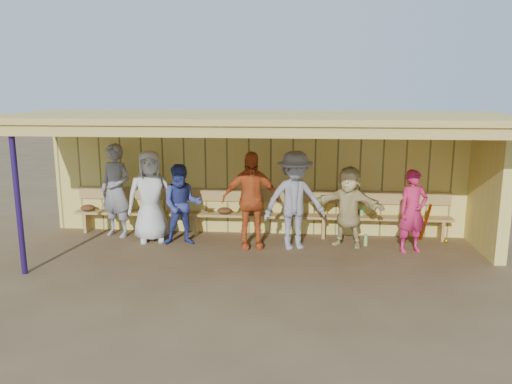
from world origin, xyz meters
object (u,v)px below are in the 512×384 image
player_a (116,191)px  player_g (413,211)px  player_d (251,200)px  player_b (150,196)px  player_e (295,201)px  player_c (182,205)px  player_f (348,206)px  bench (259,210)px

player_a → player_g: player_a is taller
player_a → player_g: bearing=13.4°
player_d → player_b: bearing=161.0°
player_d → player_e: player_e is taller
player_c → player_e: 2.13m
player_b → player_e: player_e is taller
player_a → player_b: size_ratio=1.05×
player_b → player_e: bearing=-23.8°
player_c → player_f: 3.14m
player_g → bench: 2.98m
player_a → player_e: bearing=10.6°
player_a → bench: player_a is taller
player_a → player_d: 2.80m
player_b → player_f: size_ratio=1.17×
player_b → player_c: player_b is taller
player_f → player_d: bearing=-150.6°
player_d → player_g: (2.95, -0.02, -0.15)m
player_f → bench: size_ratio=0.20×
player_b → player_d: (1.97, -0.23, 0.01)m
player_e → player_c: bearing=159.1°
player_c → player_b: bearing=156.7°
player_g → player_e: bearing=160.5°
player_c → bench: player_c is taller
player_a → player_f: bearing=15.5°
player_f → bench: (-1.73, 0.57, -0.23)m
player_a → player_b: (0.78, -0.27, -0.04)m
player_e → bench: size_ratio=0.24×
player_f → bench: player_f is taller
player_f → bench: bearing=-176.5°
player_e → player_g: (2.13, -0.02, -0.16)m
player_c → player_d: bearing=-11.8°
player_d → player_g: 2.95m
player_a → player_c: size_ratio=1.21×
player_e → player_f: player_e is taller
player_a → player_e: size_ratio=1.03×
player_c → player_f: bearing=-5.7°
player_b → player_g: bearing=-22.0°
player_a → player_d: bearing=8.3°
player_a → player_c: 1.51m
player_f → player_g: player_f is taller
player_d → player_a: bearing=157.4°
player_b → player_g: (4.92, -0.25, -0.14)m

